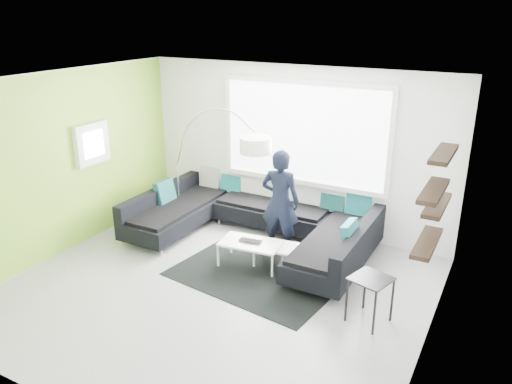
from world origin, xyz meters
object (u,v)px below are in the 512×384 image
arc_lamp (177,163)px  side_table (369,300)px  laptop (249,243)px  person (280,202)px  sectional_sofa (253,223)px  coffee_table (265,254)px

arc_lamp → side_table: (3.91, -1.42, -0.80)m
side_table → laptop: side_table is taller
arc_lamp → person: bearing=8.8°
arc_lamp → person: 2.14m
sectional_sofa → laptop: size_ratio=10.24×
coffee_table → side_table: size_ratio=1.93×
person → arc_lamp: bearing=-13.7°
coffee_table → arc_lamp: (-2.14, 0.76, 0.91)m
laptop → sectional_sofa: bearing=107.3°
person → side_table: bearing=138.5°
sectional_sofa → person: (0.50, -0.03, 0.47)m
laptop → side_table: bearing=-22.1°
sectional_sofa → person: 0.69m
arc_lamp → laptop: size_ratio=5.91×
arc_lamp → person: arc_lamp is taller
side_table → coffee_table: bearing=159.5°
sectional_sofa → person: person is taller
sectional_sofa → coffee_table: 0.80m
side_table → sectional_sofa: bearing=151.8°
sectional_sofa → coffee_table: sectional_sofa is taller
sectional_sofa → arc_lamp: (-1.62, 0.19, 0.74)m
coffee_table → laptop: 0.32m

